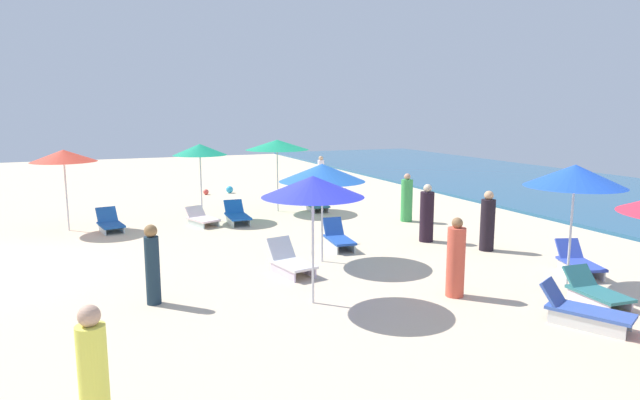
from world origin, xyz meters
TOP-DOWN VIEW (x-y plane):
  - umbrella_0 at (6.23, 12.18)m, footprint 2.06×2.06m
  - lounge_chair_0_0 at (5.64, 13.15)m, footprint 1.47×0.99m
  - lounge_chair_0_1 at (7.20, 11.90)m, footprint 1.36×0.73m
  - lounge_chair_1_0 at (7.99, 10.71)m, footprint 1.61×1.21m
  - umbrella_2 at (2.38, 8.06)m, footprint 2.13×2.13m
  - lounge_chair_2_0 at (3.05, 6.97)m, footprint 1.43×0.89m
  - lounge_chair_2_1 at (1.31, 8.99)m, footprint 1.44×0.70m
  - umbrella_3 at (-4.01, 6.26)m, footprint 1.82×1.82m
  - lounge_chair_3_0 at (-3.15, 6.09)m, footprint 1.36×1.02m
  - lounge_chair_3_1 at (-3.06, 7.25)m, footprint 1.52×0.70m
  - umbrella_4 at (-3.98, 2.07)m, footprint 1.97×1.97m
  - lounge_chair_4_0 at (-3.43, 3.27)m, footprint 1.39×0.85m
  - umbrella_5 at (5.07, 6.73)m, footprint 1.99×1.99m
  - umbrella_6 at (-4.60, 9.20)m, footprint 2.34×2.34m
  - lounge_chair_6_0 at (-4.29, 10.57)m, footprint 1.53×0.72m
  - beachgoer_0 at (-9.90, 13.18)m, footprint 0.33×0.33m
  - beachgoer_1 at (5.82, 9.55)m, footprint 0.50×0.50m
  - beachgoer_2 at (8.52, 2.72)m, footprint 0.38×0.38m
  - beachgoer_3 at (3.91, 3.82)m, footprint 0.34×0.34m
  - beachgoer_4 at (3.09, 12.60)m, footprint 0.48×0.48m
  - beachgoer_6 at (-1.13, 12.66)m, footprint 0.55×0.55m
  - beachgoer_7 at (1.59, 11.66)m, footprint 0.41×0.41m
  - beach_ball_0 at (-9.66, 7.50)m, footprint 0.24×0.24m
  - beach_ball_1 at (-9.72, 8.59)m, footprint 0.32×0.32m

SIDE VIEW (x-z plane):
  - beach_ball_0 at x=-9.66m, z-range 0.00..0.24m
  - beach_ball_1 at x=-9.72m, z-range 0.00..0.32m
  - lounge_chair_6_0 at x=-4.29m, z-range -0.07..0.52m
  - lounge_chair_3_0 at x=-3.15m, z-range -0.06..0.52m
  - lounge_chair_0_1 at x=7.20m, z-range -0.07..0.54m
  - lounge_chair_4_0 at x=-3.43m, z-range -0.10..0.59m
  - lounge_chair_3_1 at x=-3.06m, z-range -0.09..0.61m
  - lounge_chair_0_0 at x=5.64m, z-range -0.09..0.62m
  - lounge_chair_2_1 at x=1.31m, z-range -0.11..0.64m
  - lounge_chair_1_0 at x=7.99m, z-range -0.08..0.62m
  - lounge_chair_2_0 at x=3.05m, z-range -0.10..0.66m
  - beachgoer_0 at x=-9.90m, z-range -0.05..1.48m
  - beachgoer_6 at x=-1.13m, z-range -0.07..1.57m
  - beachgoer_4 at x=3.09m, z-range -0.06..1.57m
  - beachgoer_1 at x=5.82m, z-range -0.06..1.58m
  - beachgoer_7 at x=1.59m, z-range -0.07..1.61m
  - beachgoer_3 at x=3.91m, z-range -0.02..1.58m
  - beachgoer_2 at x=8.52m, z-range -0.04..1.66m
  - umbrella_2 at x=2.38m, z-range 1.01..3.48m
  - umbrella_5 at x=5.07m, z-range 1.06..3.59m
  - umbrella_4 at x=-3.98m, z-range 1.08..3.63m
  - umbrella_0 at x=6.23m, z-range 1.08..3.73m
  - umbrella_3 at x=-4.01m, z-range 1.12..3.74m
  - umbrella_6 at x=-4.60m, z-range 1.15..3.82m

